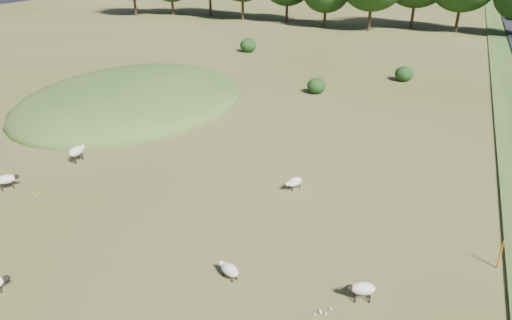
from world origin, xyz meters
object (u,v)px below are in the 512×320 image
Objects in this scene: sheep_3 at (229,269)px; marker_post at (500,255)px; sheep_5 at (362,289)px; sheep_6 at (294,182)px; sheep_1 at (76,151)px; sheep_2 at (7,179)px.

marker_post is at bearing -131.22° from sheep_3.
marker_post is 1.15× the size of sheep_3.
sheep_3 is at bearing -13.95° from sheep_5.
marker_post is at bearing 101.34° from sheep_6.
sheep_1 is at bearing -53.00° from sheep_6.
marker_post is 1.13× the size of sheep_6.
sheep_1 is 12.34m from sheep_6.
marker_post reaches higher than sheep_1.
sheep_2 is at bearing 15.04° from sheep_3.
sheep_5 is at bearing -138.38° from marker_post.
marker_post is 1.14× the size of sheep_5.
sheep_5 is at bearing -54.68° from sheep_2.
sheep_2 is 13.19m from sheep_3.
sheep_2 is 14.21m from sheep_6.
sheep_2 is at bearing -25.75° from sheep_5.
sheep_1 is at bearing -2.11° from sheep_3.
sheep_1 is 1.16× the size of sheep_5.
sheep_1 reaches higher than sheep_5.
sheep_3 is (-8.92, -4.58, -0.23)m from marker_post.
sheep_6 is at bearing 163.19° from marker_post.
sheep_5 is at bearing -108.54° from sheep_1.
sheep_3 is at bearing -152.83° from marker_post.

